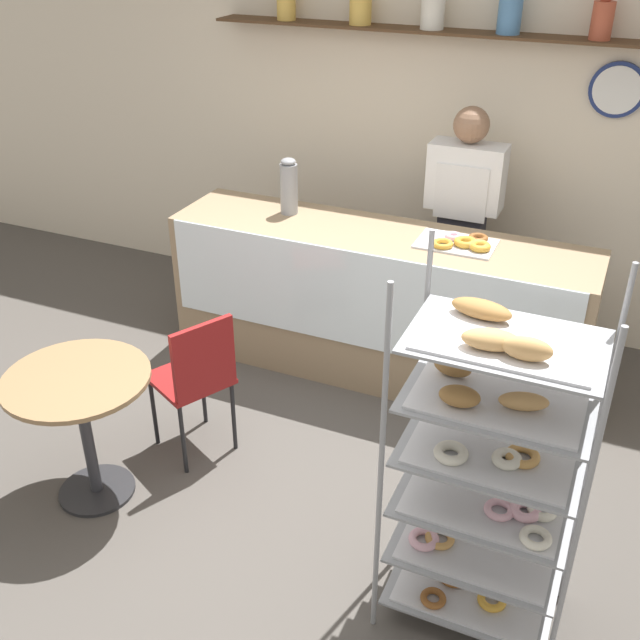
# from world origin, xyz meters

# --- Properties ---
(ground_plane) EXTENTS (14.00, 14.00, 0.00)m
(ground_plane) POSITION_xyz_m (0.00, 0.00, 0.00)
(ground_plane) COLOR #4C4742
(back_wall) EXTENTS (10.00, 0.30, 2.70)m
(back_wall) POSITION_xyz_m (0.00, 2.37, 1.37)
(back_wall) COLOR beige
(back_wall) RESTS_ON ground_plane
(display_counter) EXTENTS (2.64, 0.63, 0.97)m
(display_counter) POSITION_xyz_m (0.00, 1.37, 0.49)
(display_counter) COLOR #937A5B
(display_counter) RESTS_ON ground_plane
(pastry_rack) EXTENTS (0.75, 0.50, 1.66)m
(pastry_rack) POSITION_xyz_m (1.06, -0.31, 0.81)
(pastry_rack) COLOR gray
(pastry_rack) RESTS_ON ground_plane
(person_worker) EXTENTS (0.48, 0.23, 1.65)m
(person_worker) POSITION_xyz_m (0.38, 1.93, 0.90)
(person_worker) COLOR #282833
(person_worker) RESTS_ON ground_plane
(cafe_table) EXTENTS (0.72, 0.72, 0.73)m
(cafe_table) POSITION_xyz_m (-0.92, -0.36, 0.55)
(cafe_table) COLOR #262628
(cafe_table) RESTS_ON ground_plane
(cafe_chair) EXTENTS (0.51, 0.51, 0.88)m
(cafe_chair) POSITION_xyz_m (-0.57, 0.15, 0.54)
(cafe_chair) COLOR black
(cafe_chair) RESTS_ON ground_plane
(coffee_carafe) EXTENTS (0.11, 0.11, 0.36)m
(coffee_carafe) POSITION_xyz_m (-0.65, 1.46, 1.15)
(coffee_carafe) COLOR gray
(coffee_carafe) RESTS_ON display_counter
(donut_tray_counter) EXTENTS (0.45, 0.31, 0.05)m
(donut_tray_counter) POSITION_xyz_m (0.52, 1.39, 0.99)
(donut_tray_counter) COLOR silver
(donut_tray_counter) RESTS_ON display_counter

